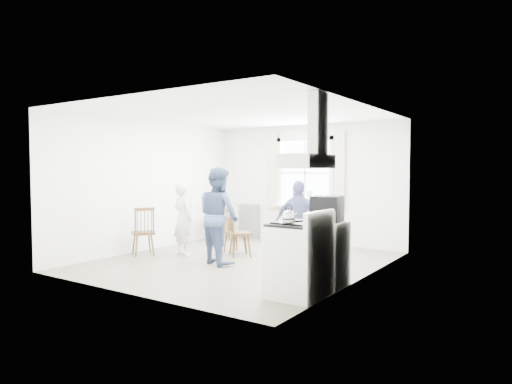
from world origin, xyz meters
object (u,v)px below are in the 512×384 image
object	(u,v)px
windsor_chair_a	(216,212)
windsor_chair_b	(231,226)
person_left	(183,219)
gas_stove	(299,259)
low_cabinet	(327,254)
person_right	(299,223)
person_mid	(219,215)
windsor_chair_c	(144,226)
stereo_stack	(327,209)

from	to	relation	value
windsor_chair_a	windsor_chair_b	bearing A→B (deg)	-39.41
windsor_chair_b	person_left	distance (m)	0.94
gas_stove	low_cabinet	distance (m)	0.70
person_left	person_right	bearing A→B (deg)	-154.03
low_cabinet	person_mid	world-z (taller)	person_mid
person_left	windsor_chair_b	bearing A→B (deg)	-116.84
gas_stove	person_left	world-z (taller)	person_left
windsor_chair_c	person_mid	xyz separation A→B (m)	(1.60, 0.25, 0.27)
person_mid	low_cabinet	bearing A→B (deg)	-168.59
windsor_chair_c	person_mid	distance (m)	1.64
person_mid	gas_stove	bearing A→B (deg)	174.14
gas_stove	windsor_chair_a	xyz separation A→B (m)	(-3.67, 2.85, 0.17)
person_right	windsor_chair_c	bearing A→B (deg)	-0.71
windsor_chair_a	windsor_chair_b	world-z (taller)	windsor_chair_a
person_left	person_mid	xyz separation A→B (m)	(1.02, -0.20, 0.14)
windsor_chair_b	stereo_stack	bearing A→B (deg)	-24.07
windsor_chair_a	person_right	distance (m)	3.02
windsor_chair_a	windsor_chair_c	distance (m)	2.08
stereo_stack	windsor_chair_c	size ratio (longest dim) A/B	0.48
gas_stove	low_cabinet	xyz separation A→B (m)	(0.07, 0.70, -0.03)
stereo_stack	windsor_chair_a	xyz separation A→B (m)	(-3.70, 2.08, -0.42)
windsor_chair_c	windsor_chair_a	bearing A→B (deg)	88.38
gas_stove	windsor_chair_b	size ratio (longest dim) A/B	1.28
windsor_chair_b	windsor_chair_c	distance (m)	1.65
person_right	gas_stove	bearing A→B (deg)	100.15
windsor_chair_c	low_cabinet	bearing A→B (deg)	-1.22
gas_stove	windsor_chair_a	distance (m)	4.65
person_right	windsor_chair_b	bearing A→B (deg)	-26.91
stereo_stack	windsor_chair_a	world-z (taller)	stereo_stack
windsor_chair_b	person_right	bearing A→B (deg)	-8.88
windsor_chair_a	person_left	bearing A→B (deg)	-72.35
stereo_stack	windsor_chair_c	xyz separation A→B (m)	(-3.76, 0.01, -0.52)
windsor_chair_c	person_mid	world-z (taller)	person_mid
gas_stove	low_cabinet	world-z (taller)	gas_stove
person_right	low_cabinet	bearing A→B (deg)	116.88
gas_stove	windsor_chair_a	size ratio (longest dim) A/B	1.04
person_mid	person_left	bearing A→B (deg)	8.86
windsor_chair_c	person_left	bearing A→B (deg)	38.14
stereo_stack	person_right	world-z (taller)	person_right
low_cabinet	person_mid	distance (m)	2.26
gas_stove	windsor_chair_a	world-z (taller)	gas_stove
windsor_chair_b	windsor_chair_c	world-z (taller)	windsor_chair_c
low_cabinet	windsor_chair_c	world-z (taller)	windsor_chair_c
windsor_chair_c	person_right	size ratio (longest dim) A/B	0.64
gas_stove	person_left	bearing A→B (deg)	158.64
stereo_stack	windsor_chair_a	distance (m)	4.27
windsor_chair_c	person_mid	bearing A→B (deg)	8.92
person_left	stereo_stack	bearing A→B (deg)	-173.04
windsor_chair_a	person_right	size ratio (longest dim) A/B	0.75
gas_stove	windsor_chair_c	size ratio (longest dim) A/B	1.21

